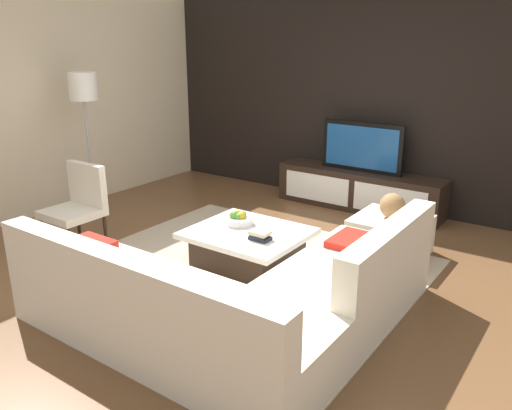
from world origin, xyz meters
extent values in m
plane|color=brown|center=(0.00, 0.00, 0.00)|extent=(14.00, 14.00, 0.00)
cube|color=black|center=(0.00, 2.70, 1.40)|extent=(6.40, 0.12, 2.80)
cube|color=beige|center=(-3.20, 0.20, 1.40)|extent=(0.12, 5.20, 2.80)
cube|color=tan|center=(-0.10, 0.00, 0.01)|extent=(3.13, 2.77, 0.01)
cube|color=black|center=(0.00, 2.40, 0.25)|extent=(2.15, 0.47, 0.50)
cube|color=white|center=(-0.50, 2.16, 0.25)|extent=(0.91, 0.01, 0.35)
cube|color=white|center=(0.50, 2.16, 0.25)|extent=(0.91, 0.01, 0.35)
cube|color=black|center=(0.00, 2.40, 0.81)|extent=(1.07, 0.05, 0.62)
cube|color=#194C8C|center=(0.00, 2.37, 0.81)|extent=(0.96, 0.01, 0.52)
cube|color=beige|center=(0.20, -1.30, 0.21)|extent=(2.51, 0.85, 0.43)
cube|color=beige|center=(0.20, -1.64, 0.62)|extent=(2.51, 0.18, 0.38)
cube|color=beige|center=(1.03, -0.11, 0.21)|extent=(0.85, 1.53, 0.43)
cube|color=beige|center=(1.36, -0.11, 0.62)|extent=(0.18, 1.53, 0.38)
cube|color=red|center=(-0.55, -1.30, 0.54)|extent=(0.36, 0.20, 0.22)
cube|color=red|center=(1.03, 0.27, 0.46)|extent=(0.60, 0.44, 0.06)
cube|color=black|center=(-0.10, 0.10, 0.17)|extent=(0.85, 0.74, 0.33)
cube|color=white|center=(-0.10, 0.10, 0.35)|extent=(1.07, 0.93, 0.05)
cylinder|color=black|center=(-2.13, -0.76, 0.19)|extent=(0.04, 0.04, 0.38)
cylinder|color=black|center=(-1.67, -0.76, 0.19)|extent=(0.04, 0.04, 0.38)
cylinder|color=black|center=(-2.13, -0.32, 0.19)|extent=(0.04, 0.04, 0.38)
cylinder|color=black|center=(-1.67, -0.32, 0.19)|extent=(0.04, 0.04, 0.38)
cube|color=beige|center=(-1.90, -0.54, 0.38)|extent=(0.54, 0.52, 0.08)
cube|color=beige|center=(-1.90, -0.32, 0.65)|extent=(0.54, 0.08, 0.45)
cylinder|color=#A5A5AA|center=(-2.62, 0.28, 0.01)|extent=(0.28, 0.28, 0.02)
cylinder|color=#A5A5AA|center=(-2.62, 0.28, 0.72)|extent=(0.03, 0.03, 1.39)
cylinder|color=white|center=(-2.62, 0.28, 1.58)|extent=(0.33, 0.33, 0.32)
cube|color=beige|center=(0.89, 1.18, 0.20)|extent=(0.70, 0.70, 0.40)
cylinder|color=silver|center=(-0.28, 0.20, 0.42)|extent=(0.28, 0.28, 0.07)
sphere|color=gold|center=(-0.25, 0.20, 0.47)|extent=(0.09, 0.09, 0.09)
sphere|color=#4C8C33|center=(-0.27, 0.24, 0.47)|extent=(0.08, 0.08, 0.08)
sphere|color=gold|center=(-0.33, 0.23, 0.47)|extent=(0.09, 0.09, 0.09)
sphere|color=#4C8C33|center=(-0.31, 0.17, 0.47)|extent=(0.10, 0.10, 0.10)
sphere|color=#4C8C33|center=(-0.27, 0.17, 0.46)|extent=(0.07, 0.07, 0.07)
sphere|color=#997247|center=(0.89, 1.18, 0.53)|extent=(0.26, 0.26, 0.26)
cube|color=#1E232D|center=(0.13, -0.02, 0.40)|extent=(0.19, 0.13, 0.03)
cube|color=#1E232D|center=(0.12, -0.03, 0.42)|extent=(0.15, 0.10, 0.02)
cube|color=#CCB78C|center=(0.12, -0.02, 0.45)|extent=(0.18, 0.14, 0.03)
camera|label=1|loc=(2.60, -3.59, 2.13)|focal=36.27mm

